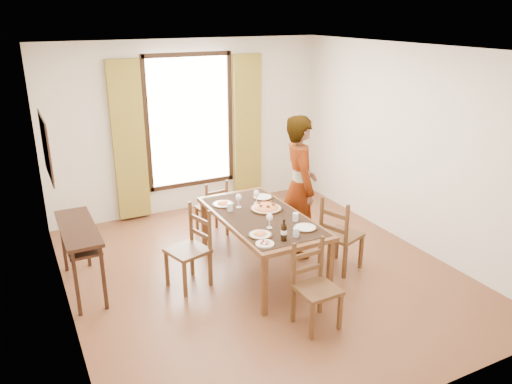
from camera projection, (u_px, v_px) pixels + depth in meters
name	position (u px, v px, depth m)	size (l,w,h in m)	color
ground	(261.00, 272.00, 6.25)	(5.00, 5.00, 0.00)	#472716
room_shell	(256.00, 151.00, 5.83)	(4.60, 5.10, 2.74)	beige
console_table	(79.00, 236.00, 5.66)	(0.38, 1.20, 0.80)	black
dining_table	(261.00, 220.00, 6.06)	(0.96, 1.88, 0.76)	brown
chair_west	(190.00, 250.00, 5.84)	(0.53, 0.53, 0.96)	#533A1B
chair_north	(213.00, 209.00, 7.18)	(0.42, 0.42, 0.85)	#533A1B
chair_south	(315.00, 288.00, 5.08)	(0.41, 0.41, 0.91)	#533A1B
chair_east	(340.00, 237.00, 6.19)	(0.55, 0.55, 0.97)	#533A1B
man	(300.00, 187.00, 6.47)	(0.60, 0.77, 1.88)	gray
plate_sw	(260.00, 233.00, 5.48)	(0.27, 0.27, 0.05)	silver
plate_se	(305.00, 226.00, 5.66)	(0.27, 0.27, 0.05)	silver
plate_nw	(223.00, 203.00, 6.35)	(0.27, 0.27, 0.05)	silver
plate_ne	(263.00, 196.00, 6.59)	(0.27, 0.27, 0.05)	silver
pasta_platter	(266.00, 206.00, 6.19)	(0.40, 0.40, 0.10)	red
caprese_plate	(265.00, 243.00, 5.28)	(0.20, 0.20, 0.04)	silver
wine_glass_a	(270.00, 221.00, 5.65)	(0.08, 0.08, 0.18)	white
wine_glass_b	(256.00, 197.00, 6.38)	(0.08, 0.08, 0.18)	white
wine_glass_c	(239.00, 201.00, 6.25)	(0.08, 0.08, 0.18)	white
tumbler_a	(296.00, 217.00, 5.86)	(0.07, 0.07, 0.10)	silver
tumbler_b	(230.00, 207.00, 6.15)	(0.07, 0.07, 0.10)	silver
tumbler_c	(296.00, 232.00, 5.46)	(0.07, 0.07, 0.10)	silver
wine_bottle	(284.00, 230.00, 5.34)	(0.07, 0.07, 0.25)	black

